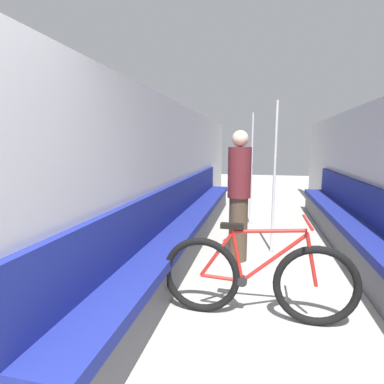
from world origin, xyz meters
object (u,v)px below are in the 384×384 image
object	(u,v)px
passenger_standing	(239,195)
grab_pole_far	(251,171)
grab_pole_near	(274,181)
bench_seat_row_right	(359,236)
bicycle	(256,279)
bench_seat_row_left	(188,226)

from	to	relation	value
passenger_standing	grab_pole_far	bearing A→B (deg)	18.33
grab_pole_near	passenger_standing	bearing A→B (deg)	-137.07
bench_seat_row_right	passenger_standing	xyz separation A→B (m)	(-1.58, -0.37, 0.56)
grab_pole_near	grab_pole_far	xyz separation A→B (m)	(-0.36, 1.55, 0.00)
grab_pole_far	passenger_standing	size ratio (longest dim) A/B	1.24
grab_pole_near	grab_pole_far	bearing A→B (deg)	102.88
bench_seat_row_right	passenger_standing	bearing A→B (deg)	-166.88
bicycle	passenger_standing	size ratio (longest dim) A/B	0.99
bench_seat_row_left	passenger_standing	bearing A→B (deg)	-25.42
bench_seat_row_left	grab_pole_near	world-z (taller)	grab_pole_near
bench_seat_row_left	bicycle	size ratio (longest dim) A/B	3.83
bench_seat_row_right	grab_pole_far	size ratio (longest dim) A/B	3.06
bicycle	passenger_standing	world-z (taller)	passenger_standing
bicycle	grab_pole_far	xyz separation A→B (m)	(-0.15, 3.33, 0.66)
bicycle	grab_pole_far	distance (m)	3.40
grab_pole_near	passenger_standing	xyz separation A→B (m)	(-0.46, -0.43, -0.15)
bench_seat_row_left	bicycle	distance (m)	2.00
bench_seat_row_right	grab_pole_near	xyz separation A→B (m)	(-1.12, 0.06, 0.71)
grab_pole_far	passenger_standing	xyz separation A→B (m)	(-0.10, -1.98, -0.15)
bench_seat_row_left	grab_pole_far	xyz separation A→B (m)	(0.88, 1.61, 0.71)
grab_pole_near	bicycle	bearing A→B (deg)	-96.55
bicycle	grab_pole_far	world-z (taller)	grab_pole_far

